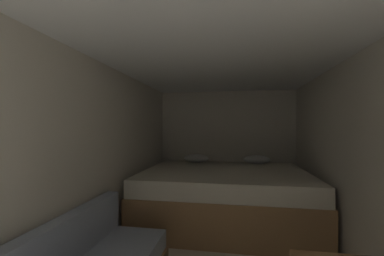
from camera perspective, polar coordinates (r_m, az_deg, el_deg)
The scene contains 5 objects.
wall_back at distance 4.59m, azimuth 8.16°, elevation -4.28°, with size 2.59×0.05×2.07m, color beige.
wall_left at distance 2.60m, azimuth -23.00°, elevation -7.61°, with size 0.05×4.77×2.07m, color beige.
wall_right at distance 2.48m, azimuth 37.56°, elevation -8.00°, with size 0.05×4.77×2.07m, color beige.
ceiling_slab at distance 2.28m, azimuth 6.46°, elevation 18.22°, with size 2.59×4.77×0.05m, color white.
bed at distance 3.73m, azimuth 7.74°, elevation -15.51°, with size 2.37×1.84×0.90m.
Camera 1 is at (0.12, -0.42, 1.38)m, focal length 22.44 mm.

